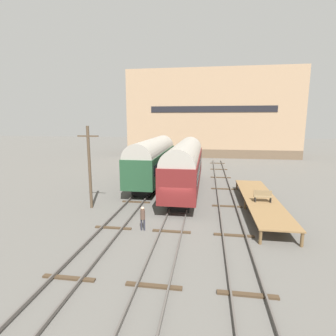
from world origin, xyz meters
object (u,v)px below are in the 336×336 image
(train_car_green, at_px, (153,158))
(utility_pole, at_px, (89,166))
(bench, at_px, (263,196))
(train_car_maroon, at_px, (185,163))
(person_worker, at_px, (143,216))

(train_car_green, height_order, utility_pole, utility_pole)
(train_car_green, bearing_deg, bench, -39.65)
(train_car_maroon, relative_size, utility_pole, 2.34)
(utility_pole, bearing_deg, person_worker, -35.81)
(person_worker, bearing_deg, utility_pole, 144.19)
(train_car_maroon, height_order, person_worker, train_car_maroon)
(train_car_green, bearing_deg, person_worker, -81.18)
(bench, xyz_separation_m, person_worker, (-8.74, -4.67, -0.47))
(train_car_green, relative_size, person_worker, 9.00)
(train_car_green, bearing_deg, train_car_maroon, -37.74)
(person_worker, bearing_deg, bench, 28.13)
(bench, relative_size, utility_pole, 0.20)
(bench, distance_m, person_worker, 9.92)
(train_car_green, xyz_separation_m, person_worker, (2.12, -13.67, -2.02))
(bench, height_order, utility_pole, utility_pole)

